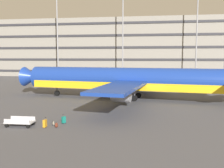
# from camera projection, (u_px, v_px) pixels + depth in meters

# --- Properties ---
(ground_plane) EXTENTS (600.00, 600.00, 0.00)m
(ground_plane) POSITION_uv_depth(u_px,v_px,m) (155.00, 102.00, 37.52)
(ground_plane) COLOR #4C4C51
(terminal_structure) EXTENTS (174.45, 18.93, 19.24)m
(terminal_structure) POSITION_uv_depth(u_px,v_px,m) (153.00, 48.00, 89.28)
(terminal_structure) COLOR gray
(terminal_structure) RESTS_ON ground_plane
(airliner) EXTENTS (38.12, 31.01, 10.15)m
(airliner) POSITION_uv_depth(u_px,v_px,m) (131.00, 80.00, 39.20)
(airliner) COLOR navy
(airliner) RESTS_ON ground_plane
(light_mast_left) EXTENTS (1.80, 0.50, 25.53)m
(light_mast_left) POSITION_uv_depth(u_px,v_px,m) (57.00, 31.00, 77.31)
(light_mast_left) COLOR gray
(light_mast_left) RESTS_ON ground_plane
(light_mast_center_left) EXTENTS (1.80, 0.50, 23.65)m
(light_mast_center_left) POSITION_uv_depth(u_px,v_px,m) (123.00, 33.00, 74.44)
(light_mast_center_left) COLOR gray
(light_mast_center_left) RESTS_ON ground_plane
(light_mast_center_right) EXTENTS (1.80, 0.50, 23.45)m
(light_mast_center_right) POSITION_uv_depth(u_px,v_px,m) (197.00, 32.00, 71.34)
(light_mast_center_right) COLOR gray
(light_mast_center_right) RESTS_ON ground_plane
(suitcase_laid_flat) EXTENTS (0.24, 0.46, 0.96)m
(suitcase_laid_flat) POSITION_uv_depth(u_px,v_px,m) (45.00, 123.00, 23.65)
(suitcase_laid_flat) COLOR orange
(suitcase_laid_flat) RESTS_ON ground_plane
(suitcase_red) EXTENTS (0.39, 0.44, 0.91)m
(suitcase_red) POSITION_uv_depth(u_px,v_px,m) (64.00, 120.00, 25.13)
(suitcase_red) COLOR #147266
(suitcase_red) RESTS_ON ground_plane
(backpack_purple) EXTENTS (0.31, 0.40, 0.47)m
(backpack_purple) POSITION_uv_depth(u_px,v_px,m) (54.00, 123.00, 24.36)
(backpack_purple) COLOR gray
(backpack_purple) RESTS_ON ground_plane
(backpack_silver) EXTENTS (0.33, 0.37, 0.52)m
(backpack_silver) POSITION_uv_depth(u_px,v_px,m) (56.00, 125.00, 23.65)
(backpack_silver) COLOR #592619
(backpack_silver) RESTS_ON ground_plane
(backpack_small) EXTENTS (0.34, 0.35, 0.49)m
(backpack_small) POSITION_uv_depth(u_px,v_px,m) (44.00, 122.00, 25.00)
(backpack_small) COLOR gray
(backpack_small) RESTS_ON ground_plane
(baggage_cart) EXTENTS (3.32, 1.38, 0.82)m
(baggage_cart) POSITION_uv_depth(u_px,v_px,m) (20.00, 122.00, 24.07)
(baggage_cart) COLOR #B7B7BC
(baggage_cart) RESTS_ON ground_plane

